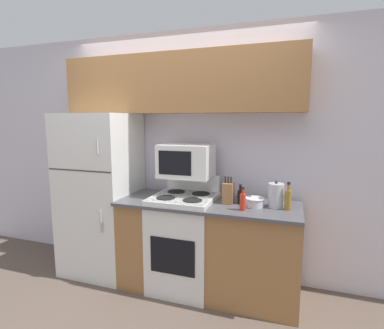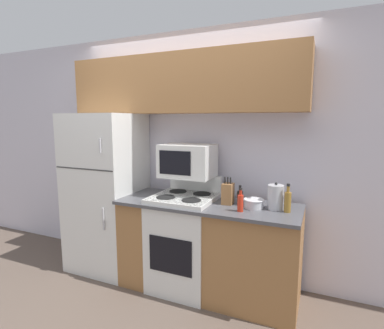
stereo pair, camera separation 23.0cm
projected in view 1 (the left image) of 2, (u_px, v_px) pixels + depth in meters
The scene contains 13 objects.
ground_plane at pixel (160, 299), 2.77m from camera, with size 12.00×12.00×0.00m, color brown.
wall_back at pixel (185, 154), 3.22m from camera, with size 8.00×0.05×2.55m.
lower_cabinets at pixel (208, 246), 2.86m from camera, with size 1.68×0.63×0.88m.
refrigerator at pixel (101, 194), 3.22m from camera, with size 0.74×0.67×1.71m.
upper_cabinets at pixel (179, 84), 2.94m from camera, with size 2.42×0.32×0.57m.
stove at pixel (184, 240), 2.92m from camera, with size 0.58×0.61×1.08m.
microwave at pixel (186, 161), 2.92m from camera, with size 0.50×0.37×0.32m.
knife_block at pixel (228, 193), 2.74m from camera, with size 0.09×0.11×0.25m.
bowl at pixel (255, 202), 2.64m from camera, with size 0.18×0.18×0.08m.
bottle_soy_sauce at pixel (240, 196), 2.72m from camera, with size 0.05×0.05×0.18m.
bottle_vinegar at pixel (288, 199), 2.54m from camera, with size 0.06×0.06×0.24m.
bottle_hot_sauce at pixel (243, 201), 2.53m from camera, with size 0.05×0.05×0.20m.
kettle at pixel (276, 195), 2.61m from camera, with size 0.14×0.14×0.24m.
Camera 1 is at (1.10, -2.33, 1.64)m, focal length 28.00 mm.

